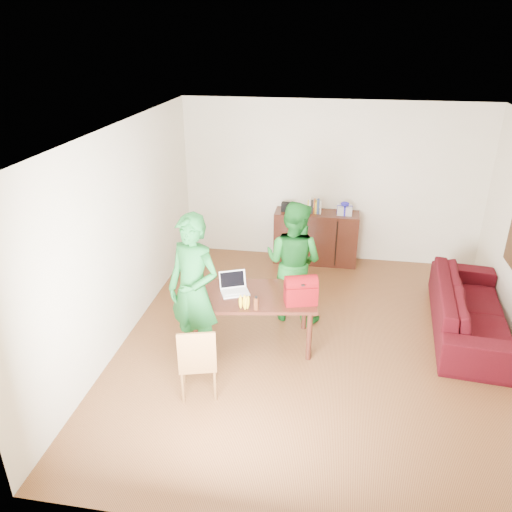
% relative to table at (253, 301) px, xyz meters
% --- Properties ---
extents(room, '(5.20, 5.70, 2.90)m').
position_rel_table_xyz_m(room, '(0.84, 0.23, 0.69)').
color(room, '#4C2513').
rests_on(room, ground).
extents(table, '(1.63, 1.08, 0.71)m').
position_rel_table_xyz_m(table, '(0.00, 0.00, 0.00)').
color(table, black).
rests_on(table, ground).
extents(chair, '(0.49, 0.47, 0.88)m').
position_rel_table_xyz_m(chair, '(-0.43, -1.05, -0.37)').
color(chair, brown).
rests_on(chair, ground).
extents(person_near, '(0.79, 0.66, 1.87)m').
position_rel_table_xyz_m(person_near, '(-0.63, -0.43, 0.31)').
color(person_near, '#135921').
rests_on(person_near, ground).
extents(person_far, '(1.00, 0.89, 1.69)m').
position_rel_table_xyz_m(person_far, '(0.42, 0.73, 0.22)').
color(person_far, '#145C1B').
rests_on(person_far, ground).
extents(laptop, '(0.40, 0.35, 0.23)m').
position_rel_table_xyz_m(laptop, '(-0.23, -0.01, 0.13)').
color(laptop, white).
rests_on(laptop, table).
extents(bananas, '(0.17, 0.11, 0.07)m').
position_rel_table_xyz_m(bananas, '(-0.05, -0.35, 0.12)').
color(bananas, yellow).
rests_on(bananas, table).
extents(bottle, '(0.07, 0.07, 0.17)m').
position_rel_table_xyz_m(bottle, '(0.09, -0.35, 0.17)').
color(bottle, '#542713').
rests_on(bottle, table).
extents(red_bag, '(0.42, 0.31, 0.28)m').
position_rel_table_xyz_m(red_bag, '(0.59, -0.10, 0.23)').
color(red_bag, '#680607').
rests_on(red_bag, table).
extents(sofa, '(1.11, 2.37, 0.67)m').
position_rel_table_xyz_m(sofa, '(2.78, 0.75, -0.29)').
color(sofa, '#37070F').
rests_on(sofa, ground).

